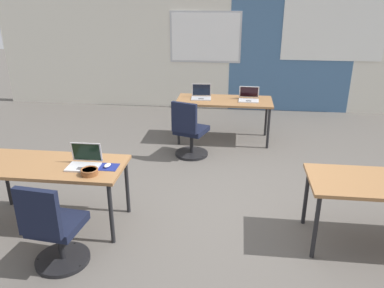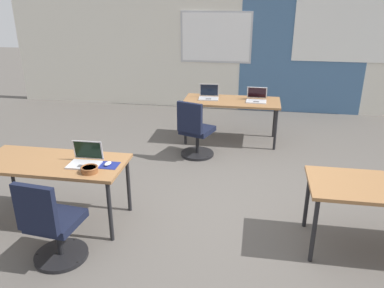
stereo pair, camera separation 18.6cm
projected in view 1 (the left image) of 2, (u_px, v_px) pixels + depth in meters
name	position (u px, v px, depth m)	size (l,w,h in m)	color
ground_plane	(215.00, 204.00, 4.78)	(24.00, 24.00, 0.00)	#56514C
back_wall_assembly	(231.00, 42.00, 8.11)	(10.00, 0.27, 2.80)	silver
desk_near_left	(51.00, 169.00, 4.17)	(1.60, 0.70, 0.72)	olive
desk_far_center	(224.00, 103.00, 6.56)	(1.60, 0.70, 0.72)	olive
laptop_far_right	(249.00, 98.00, 6.49)	(0.34, 0.33, 0.22)	silver
laptop_near_left_inner	(84.00, 162.00, 4.09)	(0.33, 0.27, 0.24)	silver
mousepad_near_left_inner	(108.00, 167.00, 4.08)	(0.22, 0.19, 0.00)	navy
mouse_near_left_inner	(107.00, 165.00, 4.07)	(0.08, 0.11, 0.03)	silver
chair_near_left_inner	(54.00, 232.00, 3.58)	(0.52, 0.56, 0.92)	black
laptop_far_left	(201.00, 95.00, 6.61)	(0.35, 0.29, 0.24)	#B7B7BC
chair_far_left	(190.00, 134.00, 5.99)	(0.56, 0.61, 0.92)	black
snack_bowl	(89.00, 171.00, 3.91)	(0.18, 0.18, 0.06)	brown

